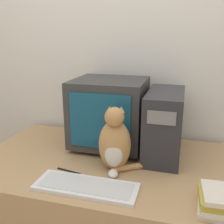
# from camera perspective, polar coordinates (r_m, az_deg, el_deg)

# --- Properties ---
(wall_back) EXTENTS (7.00, 0.05, 2.50)m
(wall_back) POSITION_cam_1_polar(r_m,az_deg,el_deg) (1.90, 3.00, 11.44)
(wall_back) COLOR silver
(wall_back) RESTS_ON ground_plane
(desk) EXTENTS (1.51, 0.90, 0.71)m
(desk) POSITION_cam_1_polar(r_m,az_deg,el_deg) (1.76, -1.44, -20.77)
(desk) COLOR tan
(desk) RESTS_ON ground_plane
(crt_monitor) EXTENTS (0.45, 0.42, 0.44)m
(crt_monitor) POSITION_cam_1_polar(r_m,az_deg,el_deg) (1.68, -0.55, -0.12)
(crt_monitor) COLOR #333333
(crt_monitor) RESTS_ON desk
(computer_tower) EXTENTS (0.21, 0.47, 0.39)m
(computer_tower) POSITION_cam_1_polar(r_m,az_deg,el_deg) (1.59, 11.30, -2.52)
(computer_tower) COLOR #28282D
(computer_tower) RESTS_ON desk
(keyboard) EXTENTS (0.50, 0.18, 0.02)m
(keyboard) POSITION_cam_1_polar(r_m,az_deg,el_deg) (1.31, -5.47, -15.87)
(keyboard) COLOR silver
(keyboard) RESTS_ON desk
(cat) EXTENTS (0.27, 0.23, 0.36)m
(cat) POSITION_cam_1_polar(r_m,az_deg,el_deg) (1.40, 0.66, -6.80)
(cat) COLOR #B7844C
(cat) RESTS_ON desk
(book_stack) EXTENTS (0.16, 0.20, 0.09)m
(book_stack) POSITION_cam_1_polar(r_m,az_deg,el_deg) (1.22, 21.89, -17.60)
(book_stack) COLOR beige
(book_stack) RESTS_ON desk
(pen) EXTENTS (0.14, 0.03, 0.01)m
(pen) POSITION_cam_1_polar(r_m,az_deg,el_deg) (1.46, -9.37, -12.54)
(pen) COLOR black
(pen) RESTS_ON desk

